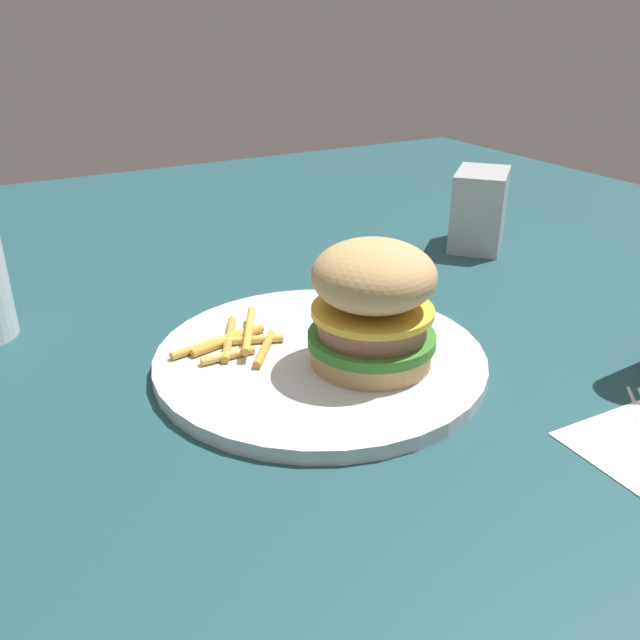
{
  "coord_description": "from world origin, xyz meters",
  "views": [
    {
      "loc": [
        0.22,
        0.44,
        0.27
      ],
      "look_at": [
        -0.02,
        0.01,
        0.04
      ],
      "focal_mm": 37.65,
      "sensor_mm": 36.0,
      "label": 1
    }
  ],
  "objects_px": {
    "sandwich": "(373,304)",
    "napkin_dispenser": "(479,209)",
    "fries_pile": "(236,341)",
    "plate": "(320,359)"
  },
  "relations": [
    {
      "from": "sandwich",
      "to": "napkin_dispenser",
      "type": "distance_m",
      "value": 0.36
    },
    {
      "from": "fries_pile",
      "to": "napkin_dispenser",
      "type": "bearing_deg",
      "value": -161.23
    },
    {
      "from": "plate",
      "to": "sandwich",
      "type": "distance_m",
      "value": 0.07
    },
    {
      "from": "sandwich",
      "to": "fries_pile",
      "type": "height_order",
      "value": "sandwich"
    },
    {
      "from": "plate",
      "to": "napkin_dispenser",
      "type": "bearing_deg",
      "value": -151.62
    },
    {
      "from": "fries_pile",
      "to": "napkin_dispenser",
      "type": "distance_m",
      "value": 0.4
    },
    {
      "from": "sandwich",
      "to": "napkin_dispenser",
      "type": "bearing_deg",
      "value": -144.74
    },
    {
      "from": "napkin_dispenser",
      "to": "plate",
      "type": "bearing_deg",
      "value": -13.84
    },
    {
      "from": "plate",
      "to": "sandwich",
      "type": "relative_size",
      "value": 2.68
    },
    {
      "from": "plate",
      "to": "napkin_dispenser",
      "type": "xyz_separation_m",
      "value": [
        -0.32,
        -0.17,
        0.04
      ]
    }
  ]
}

